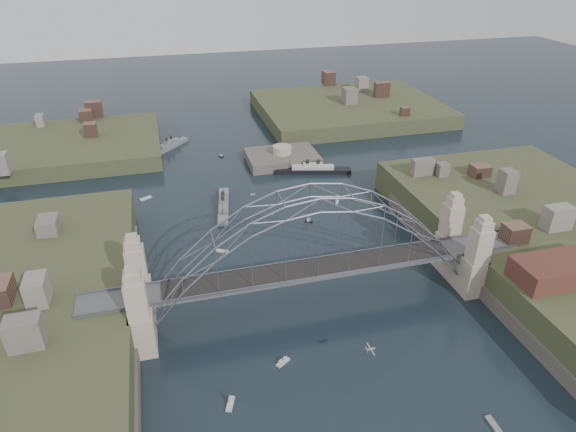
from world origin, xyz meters
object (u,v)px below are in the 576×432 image
at_px(fort_island, 282,163).
at_px(naval_cruiser_far, 170,146).
at_px(ocean_liner, 313,170).
at_px(bridge, 313,251).
at_px(naval_cruiser_near, 223,205).
at_px(wharf_shed, 567,268).

bearing_deg(fort_island, naval_cruiser_far, 147.71).
bearing_deg(ocean_liner, bridge, -107.60).
bearing_deg(fort_island, naval_cruiser_near, -130.93).
height_order(fort_island, wharf_shed, wharf_shed).
height_order(fort_island, naval_cruiser_far, fort_island).
distance_m(wharf_shed, naval_cruiser_far, 124.60).
xyz_separation_m(wharf_shed, naval_cruiser_far, (-65.85, 105.39, -9.12)).
bearing_deg(naval_cruiser_near, wharf_shed, -46.61).
xyz_separation_m(bridge, wharf_shed, (44.00, -14.00, -2.32)).
height_order(wharf_shed, naval_cruiser_far, wharf_shed).
xyz_separation_m(fort_island, wharf_shed, (32.00, -84.00, 10.34)).
bearing_deg(bridge, wharf_shed, -17.65).
distance_m(bridge, wharf_shed, 46.23).
height_order(wharf_shed, naval_cruiser_near, wharf_shed).
relative_size(fort_island, naval_cruiser_far, 1.57).
height_order(bridge, fort_island, bridge).
bearing_deg(wharf_shed, naval_cruiser_far, 122.00).
relative_size(wharf_shed, naval_cruiser_near, 1.02).
height_order(fort_island, ocean_liner, fort_island).
distance_m(bridge, ocean_liner, 63.74).
height_order(bridge, wharf_shed, bridge).
relative_size(naval_cruiser_near, naval_cruiser_far, 1.40).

